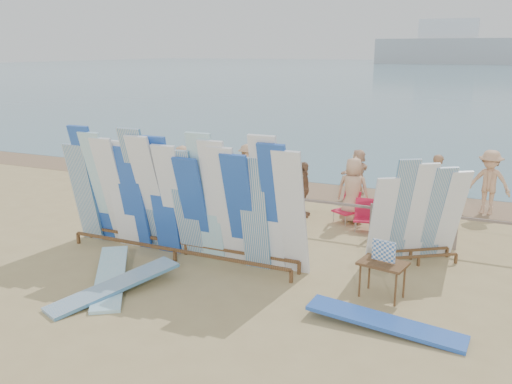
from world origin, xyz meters
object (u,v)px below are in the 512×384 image
at_px(main_surfboard_rack, 179,201).
at_px(beachgoer_2, 266,181).
at_px(flat_board_e, 115,294).
at_px(stroller, 415,217).
at_px(beachgoer_3, 248,169).
at_px(beach_chair_right, 364,221).
at_px(beachgoer_0, 183,174).
at_px(vendor_table, 382,279).
at_px(beachgoer_5, 358,173).
at_px(flat_board_a, 111,283).
at_px(flat_board_d, 384,328).
at_px(beachgoer_9, 489,182).
at_px(beachgoer_8, 421,199).
at_px(beachgoer_6, 353,190).
at_px(beachgoer_7, 437,184).
at_px(side_surfboard_rack, 418,216).
at_px(beachgoer_extra_1, 190,158).
at_px(beach_chair_left, 346,213).
at_px(beachgoer_4, 303,189).

height_order(main_surfboard_rack, beachgoer_2, main_surfboard_rack).
bearing_deg(flat_board_e, stroller, 74.48).
bearing_deg(beachgoer_3, beachgoer_2, -129.88).
relative_size(beach_chair_right, beachgoer_0, 0.46).
bearing_deg(vendor_table, beachgoer_2, 144.61).
relative_size(beachgoer_2, beachgoer_5, 1.16).
height_order(flat_board_a, flat_board_d, flat_board_a).
height_order(stroller, beachgoer_9, beachgoer_9).
bearing_deg(beachgoer_8, beachgoer_6, 10.81).
height_order(beachgoer_9, beachgoer_7, beachgoer_9).
relative_size(vendor_table, flat_board_e, 0.43).
relative_size(side_surfboard_rack, beachgoer_extra_1, 1.39).
bearing_deg(flat_board_a, flat_board_e, -76.62).
xyz_separation_m(flat_board_a, beachgoer_extra_1, (-2.92, 8.18, 0.88)).
bearing_deg(flat_board_a, beachgoer_9, 16.89).
xyz_separation_m(main_surfboard_rack, beachgoer_9, (6.27, 6.55, -0.42)).
bearing_deg(beachgoer_5, beachgoer_8, 59.99).
xyz_separation_m(beach_chair_left, stroller, (1.86, -0.14, 0.16)).
bearing_deg(beachgoer_extra_1, beach_chair_right, -141.09).
height_order(vendor_table, beach_chair_right, vendor_table).
relative_size(beachgoer_7, beachgoer_5, 1.12).
bearing_deg(side_surfboard_rack, beachgoer_4, 112.66).
height_order(flat_board_e, stroller, stroller).
xyz_separation_m(side_surfboard_rack, beachgoer_2, (-4.64, 2.48, -0.21)).
relative_size(beachgoer_3, beachgoer_7, 0.96).
distance_m(beachgoer_9, beachgoer_0, 9.03).
relative_size(beach_chair_left, beachgoer_0, 0.50).
xyz_separation_m(flat_board_a, beachgoer_0, (-1.85, 5.90, 0.89)).
height_order(beachgoer_9, beachgoer_4, beachgoer_9).
relative_size(beach_chair_left, beach_chair_right, 1.08).
xyz_separation_m(vendor_table, beachgoer_9, (1.69, 6.74, 0.55)).
height_order(flat_board_e, beachgoer_7, beachgoer_7).
xyz_separation_m(vendor_table, beachgoer_7, (0.32, 6.31, 0.47)).
bearing_deg(beach_chair_left, beachgoer_5, 127.43).
bearing_deg(beachgoer_4, beachgoer_9, -69.52).
xyz_separation_m(vendor_table, stroller, (0.04, 4.14, 0.04)).
bearing_deg(beach_chair_left, beach_chair_right, -6.73).
bearing_deg(side_surfboard_rack, beachgoer_8, 61.94).
distance_m(beach_chair_left, beach_chair_right, 0.75).
xyz_separation_m(beachgoer_8, beachgoer_7, (0.23, 1.73, 0.05)).
distance_m(flat_board_e, beachgoer_7, 9.75).
xyz_separation_m(side_surfboard_rack, flat_board_a, (-5.49, -3.65, -1.10)).
xyz_separation_m(side_surfboard_rack, beachgoer_4, (-3.42, 2.29, -0.31)).
xyz_separation_m(beach_chair_left, beachgoer_9, (3.51, 2.47, 0.67)).
distance_m(flat_board_e, stroller, 7.78).
relative_size(stroller, beachgoer_0, 0.59).
relative_size(stroller, beachgoer_2, 0.59).
bearing_deg(vendor_table, main_surfboard_rack, -171.33).
distance_m(flat_board_a, beach_chair_left, 6.76).
bearing_deg(beachgoer_9, stroller, -110.73).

